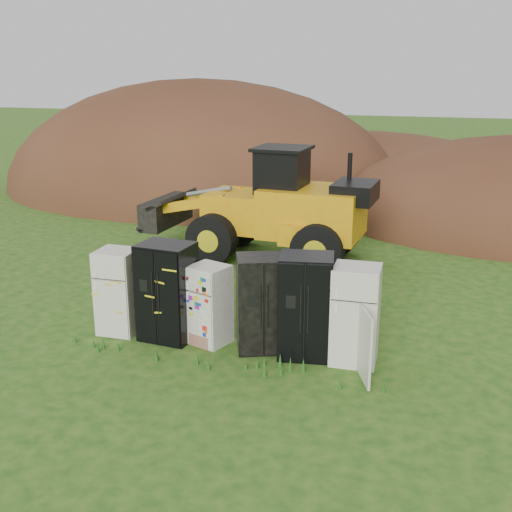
{
  "coord_description": "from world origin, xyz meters",
  "views": [
    {
      "loc": [
        3.73,
        -10.99,
        5.34
      ],
      "look_at": [
        -0.23,
        2.0,
        1.26
      ],
      "focal_mm": 45.0,
      "sensor_mm": 36.0,
      "label": 1
    }
  ],
  "objects_px": {
    "fridge_black_right": "(306,306)",
    "wheel_loader": "(255,202)",
    "fridge_leftmost": "(119,291)",
    "fridge_black_side": "(167,292)",
    "fridge_sticker": "(209,305)",
    "fridge_open_door": "(355,315)",
    "fridge_dark_mid": "(262,303)"
  },
  "relations": [
    {
      "from": "fridge_black_right",
      "to": "wheel_loader",
      "type": "relative_size",
      "value": 0.3
    },
    {
      "from": "fridge_leftmost",
      "to": "fridge_black_side",
      "type": "height_order",
      "value": "fridge_black_side"
    },
    {
      "from": "fridge_black_right",
      "to": "wheel_loader",
      "type": "distance_m",
      "value": 6.65
    },
    {
      "from": "fridge_sticker",
      "to": "wheel_loader",
      "type": "distance_m",
      "value": 6.1
    },
    {
      "from": "fridge_leftmost",
      "to": "fridge_open_door",
      "type": "height_order",
      "value": "fridge_open_door"
    },
    {
      "from": "fridge_black_right",
      "to": "fridge_leftmost",
      "type": "bearing_deg",
      "value": 170.9
    },
    {
      "from": "fridge_leftmost",
      "to": "fridge_dark_mid",
      "type": "height_order",
      "value": "fridge_dark_mid"
    },
    {
      "from": "wheel_loader",
      "to": "fridge_leftmost",
      "type": "bearing_deg",
      "value": -96.68
    },
    {
      "from": "fridge_dark_mid",
      "to": "fridge_black_right",
      "type": "bearing_deg",
      "value": -23.83
    },
    {
      "from": "fridge_dark_mid",
      "to": "fridge_open_door",
      "type": "bearing_deg",
      "value": -22.94
    },
    {
      "from": "fridge_dark_mid",
      "to": "wheel_loader",
      "type": "bearing_deg",
      "value": 86.66
    },
    {
      "from": "fridge_black_right",
      "to": "fridge_open_door",
      "type": "relative_size",
      "value": 1.07
    },
    {
      "from": "fridge_leftmost",
      "to": "fridge_dark_mid",
      "type": "distance_m",
      "value": 3.04
    },
    {
      "from": "fridge_sticker",
      "to": "fridge_black_side",
      "type": "bearing_deg",
      "value": -158.54
    },
    {
      "from": "fridge_open_door",
      "to": "fridge_sticker",
      "type": "bearing_deg",
      "value": 178.07
    },
    {
      "from": "fridge_leftmost",
      "to": "fridge_black_side",
      "type": "xyz_separation_m",
      "value": [
        1.09,
        -0.01,
        0.11
      ]
    },
    {
      "from": "fridge_leftmost",
      "to": "fridge_sticker",
      "type": "xyz_separation_m",
      "value": [
        1.97,
        0.03,
        -0.08
      ]
    },
    {
      "from": "fridge_black_side",
      "to": "fridge_black_right",
      "type": "bearing_deg",
      "value": 5.97
    },
    {
      "from": "fridge_sticker",
      "to": "fridge_leftmost",
      "type": "bearing_deg",
      "value": -159.92
    },
    {
      "from": "fridge_open_door",
      "to": "wheel_loader",
      "type": "height_order",
      "value": "wheel_loader"
    },
    {
      "from": "fridge_sticker",
      "to": "fridge_open_door",
      "type": "bearing_deg",
      "value": 19.05
    },
    {
      "from": "fridge_leftmost",
      "to": "fridge_open_door",
      "type": "bearing_deg",
      "value": -1.15
    },
    {
      "from": "fridge_sticker",
      "to": "fridge_black_right",
      "type": "distance_m",
      "value": 1.94
    },
    {
      "from": "fridge_dark_mid",
      "to": "fridge_black_right",
      "type": "height_order",
      "value": "fridge_black_right"
    },
    {
      "from": "fridge_black_side",
      "to": "fridge_sticker",
      "type": "height_order",
      "value": "fridge_black_side"
    },
    {
      "from": "fridge_open_door",
      "to": "wheel_loader",
      "type": "bearing_deg",
      "value": 120.41
    },
    {
      "from": "fridge_sticker",
      "to": "wheel_loader",
      "type": "height_order",
      "value": "wheel_loader"
    },
    {
      "from": "fridge_leftmost",
      "to": "fridge_black_side",
      "type": "relative_size",
      "value": 0.89
    },
    {
      "from": "fridge_black_side",
      "to": "fridge_black_right",
      "type": "height_order",
      "value": "fridge_black_side"
    },
    {
      "from": "wheel_loader",
      "to": "fridge_sticker",
      "type": "bearing_deg",
      "value": -78.04
    },
    {
      "from": "fridge_sticker",
      "to": "wheel_loader",
      "type": "bearing_deg",
      "value": 117.81
    },
    {
      "from": "fridge_dark_mid",
      "to": "wheel_loader",
      "type": "height_order",
      "value": "wheel_loader"
    }
  ]
}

